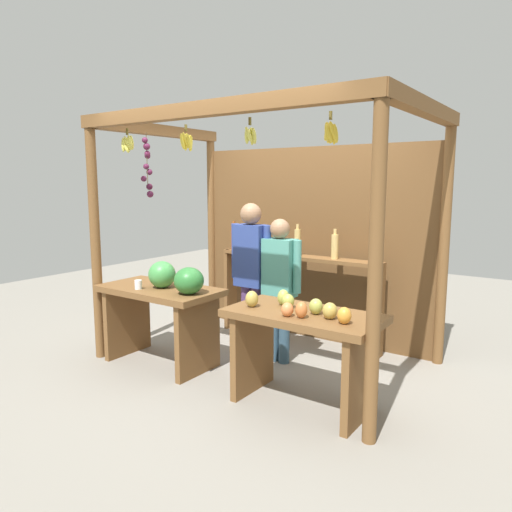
{
  "coord_description": "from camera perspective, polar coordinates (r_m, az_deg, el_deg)",
  "views": [
    {
      "loc": [
        2.63,
        -3.96,
        1.81
      ],
      "look_at": [
        0.0,
        -0.18,
        1.1
      ],
      "focal_mm": 33.75,
      "sensor_mm": 36.0,
      "label": 1
    }
  ],
  "objects": [
    {
      "name": "fruit_counter_right",
      "position": [
        3.93,
        5.58,
        -9.5
      ],
      "size": [
        1.24,
        0.64,
        0.92
      ],
      "color": "brown",
      "rests_on": "ground"
    },
    {
      "name": "bottle_shelf_unit",
      "position": [
        5.45,
        4.96,
        -2.07
      ],
      "size": [
        1.97,
        0.22,
        1.35
      ],
      "color": "brown",
      "rests_on": "ground"
    },
    {
      "name": "market_stall",
      "position": [
        5.13,
        3.84,
        4.36
      ],
      "size": [
        3.08,
        1.94,
        2.45
      ],
      "color": "brown",
      "rests_on": "ground"
    },
    {
      "name": "vendor_woman",
      "position": [
        4.8,
        2.81,
        -2.69
      ],
      "size": [
        0.48,
        0.2,
        1.46
      ],
      "rotation": [
        0.0,
        0.0,
        0.07
      ],
      "color": "#325065",
      "rests_on": "ground"
    },
    {
      "name": "ground_plane",
      "position": [
        5.08,
        1.2,
        -12.14
      ],
      "size": [
        12.0,
        12.0,
        0.0
      ],
      "primitive_type": "plane",
      "color": "gray",
      "rests_on": "ground"
    },
    {
      "name": "fruit_counter_left",
      "position": [
        4.83,
        -10.82,
        -5.27
      ],
      "size": [
        1.26,
        0.64,
        1.05
      ],
      "color": "brown",
      "rests_on": "ground"
    },
    {
      "name": "vendor_man",
      "position": [
        4.94,
        -0.6,
        -1.17
      ],
      "size": [
        0.48,
        0.22,
        1.6
      ],
      "rotation": [
        0.0,
        0.0,
        0.1
      ],
      "color": "#533766",
      "rests_on": "ground"
    }
  ]
}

